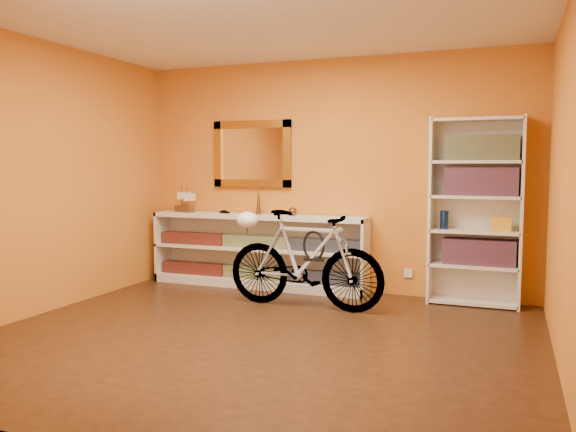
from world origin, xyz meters
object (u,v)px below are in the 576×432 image
at_px(console_unit, 257,251).
at_px(bookcase, 475,212).
at_px(helmet, 247,220).
at_px(bicycle, 304,260).

distance_m(console_unit, bookcase, 2.45).
bearing_deg(helmet, bicycle, -1.71).
xyz_separation_m(bookcase, helmet, (-2.18, -0.74, -0.09)).
bearing_deg(console_unit, bookcase, 0.60).
height_order(bookcase, helmet, bookcase).
height_order(bicycle, helmet, bicycle).
height_order(console_unit, bookcase, bookcase).
height_order(console_unit, bicycle, bicycle).
bearing_deg(console_unit, helmet, -73.51).
xyz_separation_m(console_unit, bookcase, (2.40, 0.03, 0.52)).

